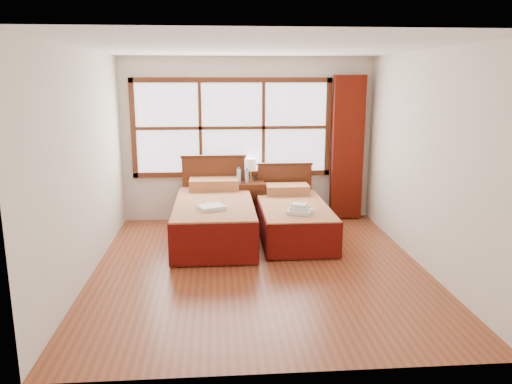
{
  "coord_description": "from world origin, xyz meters",
  "views": [
    {
      "loc": [
        -0.49,
        -5.72,
        2.26
      ],
      "look_at": [
        0.01,
        0.7,
        0.79
      ],
      "focal_mm": 35.0,
      "sensor_mm": 36.0,
      "label": 1
    }
  ],
  "objects": [
    {
      "name": "bed_right",
      "position": [
        0.59,
        1.2,
        0.29
      ],
      "size": [
        0.97,
        1.99,
        0.94
      ],
      "color": "#3C1C0C",
      "rests_on": "floor"
    },
    {
      "name": "floor",
      "position": [
        0.0,
        0.0,
        0.0
      ],
      "size": [
        4.5,
        4.5,
        0.0
      ],
      "primitive_type": "plane",
      "color": "brown",
      "rests_on": "ground"
    },
    {
      "name": "wall_back",
      "position": [
        0.0,
        2.25,
        1.3
      ],
      "size": [
        4.0,
        0.0,
        4.0
      ],
      "primitive_type": "plane",
      "rotation": [
        1.57,
        0.0,
        0.0
      ],
      "color": "silver",
      "rests_on": "floor"
    },
    {
      "name": "ceiling",
      "position": [
        0.0,
        0.0,
        2.6
      ],
      "size": [
        4.5,
        4.5,
        0.0
      ],
      "primitive_type": "plane",
      "rotation": [
        3.14,
        0.0,
        0.0
      ],
      "color": "white",
      "rests_on": "wall_back"
    },
    {
      "name": "window",
      "position": [
        -0.25,
        2.21,
        1.5
      ],
      "size": [
        3.16,
        0.06,
        1.56
      ],
      "color": "white",
      "rests_on": "wall_back"
    },
    {
      "name": "bottle_near",
      "position": [
        -0.16,
        1.96,
        0.78
      ],
      "size": [
        0.06,
        0.06,
        0.24
      ],
      "color": "silver",
      "rests_on": "nightstand"
    },
    {
      "name": "towels_left",
      "position": [
        -0.58,
        0.68,
        0.6
      ],
      "size": [
        0.4,
        0.38,
        0.05
      ],
      "rotation": [
        0.0,
        0.0,
        0.37
      ],
      "color": "white",
      "rests_on": "bed_left"
    },
    {
      "name": "towels_right",
      "position": [
        0.59,
        0.65,
        0.55
      ],
      "size": [
        0.39,
        0.37,
        0.13
      ],
      "rotation": [
        0.0,
        0.0,
        -0.39
      ],
      "color": "white",
      "rests_on": "bed_right"
    },
    {
      "name": "bottle_far",
      "position": [
        -0.03,
        1.95,
        0.77
      ],
      "size": [
        0.06,
        0.06,
        0.23
      ],
      "color": "silver",
      "rests_on": "nightstand"
    },
    {
      "name": "wall_right",
      "position": [
        2.0,
        0.0,
        1.3
      ],
      "size": [
        0.0,
        4.5,
        4.5
      ],
      "primitive_type": "plane",
      "rotation": [
        1.57,
        0.0,
        -1.57
      ],
      "color": "silver",
      "rests_on": "floor"
    },
    {
      "name": "bed_left",
      "position": [
        -0.55,
        1.2,
        0.33
      ],
      "size": [
        1.11,
        2.15,
        1.08
      ],
      "color": "#3C1C0C",
      "rests_on": "floor"
    },
    {
      "name": "wall_left",
      "position": [
        -2.0,
        0.0,
        1.3
      ],
      "size": [
        0.0,
        4.5,
        4.5
      ],
      "primitive_type": "plane",
      "rotation": [
        1.57,
        0.0,
        1.57
      ],
      "color": "silver",
      "rests_on": "floor"
    },
    {
      "name": "curtain",
      "position": [
        1.6,
        2.11,
        1.17
      ],
      "size": [
        0.5,
        0.16,
        2.3
      ],
      "primitive_type": "cube",
      "color": "#611409",
      "rests_on": "wall_back"
    },
    {
      "name": "lamp",
      "position": [
        0.03,
        2.04,
        0.92
      ],
      "size": [
        0.19,
        0.19,
        0.36
      ],
      "color": "gold",
      "rests_on": "nightstand"
    },
    {
      "name": "nightstand",
      "position": [
        -0.0,
        1.99,
        0.33
      ],
      "size": [
        0.5,
        0.49,
        0.67
      ],
      "color": "#532512",
      "rests_on": "floor"
    }
  ]
}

